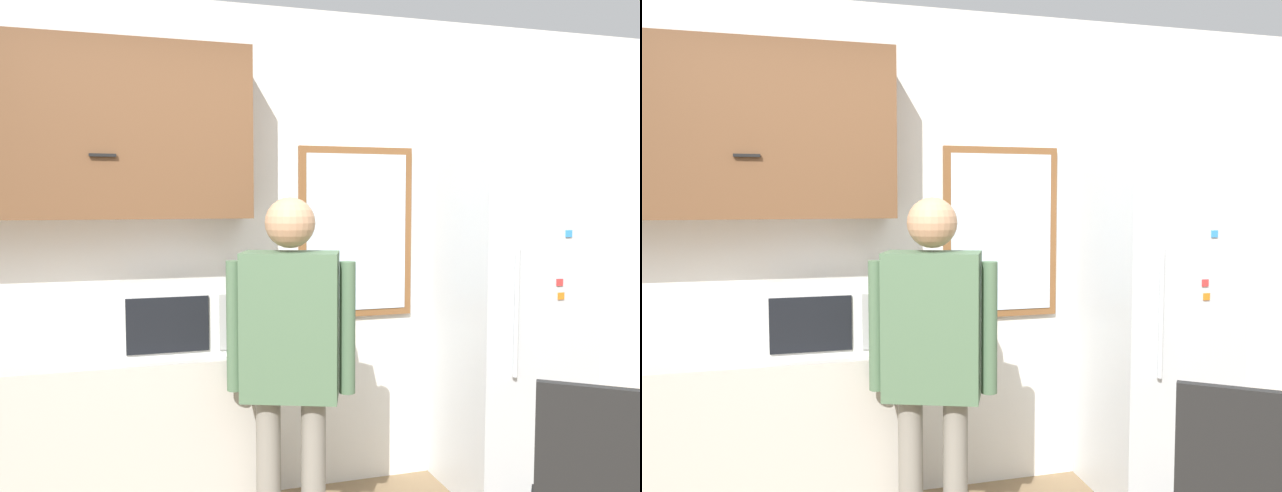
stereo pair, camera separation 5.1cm
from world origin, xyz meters
TOP-DOWN VIEW (x-y plane):
  - back_wall at (0.00, 1.78)m, footprint 6.00×0.06m
  - counter at (-1.12, 1.45)m, footprint 2.17×0.59m
  - upper_cabinets at (-1.12, 1.59)m, footprint 2.17×0.33m
  - microwave at (-0.42, 1.44)m, footprint 0.52×0.38m
  - person at (0.04, 1.00)m, footprint 0.54×0.35m
  - refrigerator at (1.43, 1.42)m, footprint 0.69×0.67m
  - window at (0.61, 1.73)m, footprint 0.67×0.05m

SIDE VIEW (x-z plane):
  - counter at x=-1.12m, z-range 0.00..0.92m
  - refrigerator at x=1.43m, z-range 0.00..1.86m
  - person at x=0.04m, z-range 0.18..1.85m
  - microwave at x=-0.42m, z-range 0.92..1.25m
  - back_wall at x=0.00m, z-range 0.00..2.70m
  - window at x=0.61m, z-range 0.99..1.95m
  - upper_cabinets at x=-1.12m, z-range 1.56..2.41m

